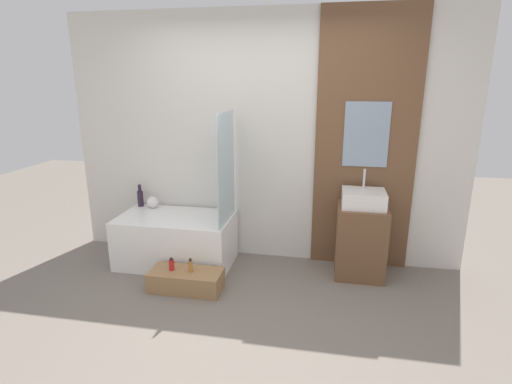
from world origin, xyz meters
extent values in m
plane|color=slate|center=(0.00, 0.00, 0.00)|extent=(12.00, 12.00, 0.00)
cube|color=silver|center=(0.00, 1.58, 1.30)|extent=(4.20, 0.06, 2.60)
cube|color=brown|center=(1.05, 1.53, 1.30)|extent=(0.99, 0.03, 2.60)
cube|color=#8C9EB2|center=(1.05, 1.51, 1.39)|extent=(0.43, 0.01, 0.64)
cube|color=white|center=(-0.87, 1.18, 0.26)|extent=(1.19, 0.69, 0.53)
cube|color=silver|center=(-0.87, 1.18, 0.52)|extent=(0.93, 0.48, 0.01)
cube|color=silver|center=(-0.30, 1.17, 1.07)|extent=(0.01, 0.62, 1.09)
cube|color=#997047|center=(-0.57, 0.65, 0.10)|extent=(0.68, 0.31, 0.19)
cube|color=brown|center=(1.05, 1.28, 0.36)|extent=(0.48, 0.46, 0.72)
cube|color=white|center=(1.05, 1.28, 0.80)|extent=(0.41, 0.35, 0.16)
cylinder|color=silver|center=(1.05, 1.38, 0.98)|extent=(0.02, 0.02, 0.19)
cylinder|color=#2D1E33|center=(-1.38, 1.45, 0.62)|extent=(0.06, 0.06, 0.18)
cylinder|color=#2D1E33|center=(-1.38, 1.45, 0.74)|extent=(0.04, 0.04, 0.08)
sphere|color=white|center=(-1.22, 1.41, 0.59)|extent=(0.13, 0.13, 0.13)
cylinder|color=red|center=(-0.70, 0.65, 0.24)|extent=(0.05, 0.05, 0.10)
cylinder|color=black|center=(-0.70, 0.65, 0.30)|extent=(0.03, 0.03, 0.02)
cylinder|color=#B2752D|center=(-0.52, 0.65, 0.24)|extent=(0.04, 0.04, 0.11)
cylinder|color=black|center=(-0.52, 0.65, 0.31)|extent=(0.02, 0.02, 0.02)
camera|label=1|loc=(0.70, -2.55, 1.92)|focal=28.00mm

